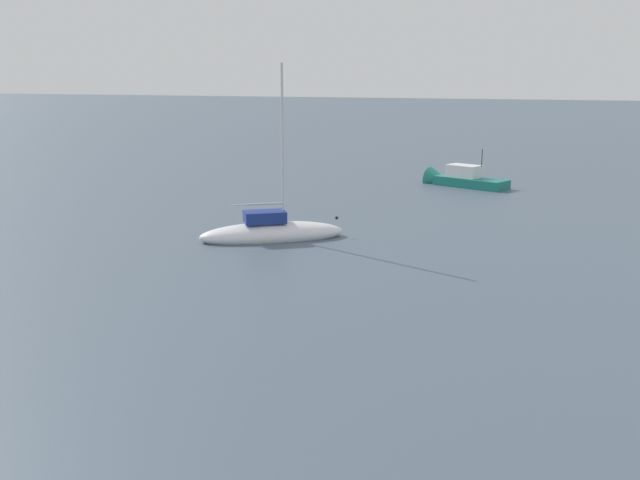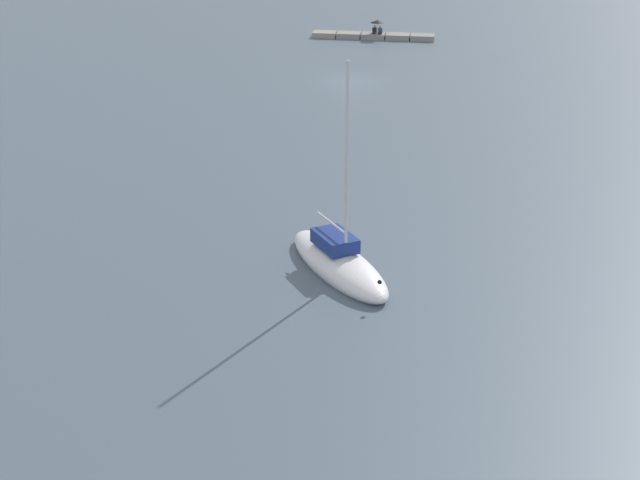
% 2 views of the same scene
% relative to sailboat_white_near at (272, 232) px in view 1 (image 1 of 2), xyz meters
% --- Properties ---
extents(sailboat_white_near, '(6.51, 7.98, 10.00)m').
position_rel_sailboat_white_near_xyz_m(sailboat_white_near, '(0.00, 0.00, 0.00)').
color(sailboat_white_near, silver).
rests_on(sailboat_white_near, ground_plane).
extents(motorboat_teal_near, '(4.66, 7.34, 3.95)m').
position_rel_sailboat_white_near_xyz_m(motorboat_teal_near, '(-23.75, 6.26, 0.03)').
color(motorboat_teal_near, '#197266').
rests_on(motorboat_teal_near, ground_plane).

